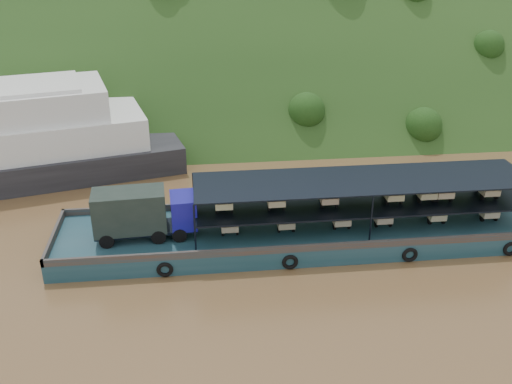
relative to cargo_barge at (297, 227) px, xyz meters
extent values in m
plane|color=brown|center=(-0.72, -1.31, -1.16)|extent=(160.00, 160.00, 0.00)
cube|color=#193312|center=(-0.72, 34.69, -1.16)|extent=(140.00, 39.60, 39.60)
cube|color=#123640|center=(0.91, 0.05, -0.56)|extent=(35.00, 7.00, 1.20)
cube|color=#592D19|center=(0.91, 3.45, 0.29)|extent=(35.00, 0.20, 0.50)
cube|color=#592D19|center=(0.91, -3.35, 0.29)|extent=(35.00, 0.20, 0.50)
cube|color=#592D19|center=(-16.49, 0.05, 0.29)|extent=(0.20, 7.00, 0.50)
torus|color=black|center=(-9.09, -3.50, -0.61)|extent=(1.06, 0.26, 1.06)
torus|color=black|center=(-1.09, -3.50, -0.61)|extent=(1.06, 0.26, 1.06)
torus|color=black|center=(6.91, -3.50, -0.61)|extent=(1.06, 0.26, 1.06)
torus|color=black|center=(13.91, -3.50, -0.61)|extent=(1.06, 0.26, 1.06)
cylinder|color=black|center=(-12.81, -1.45, 0.53)|extent=(1.00, 0.40, 0.98)
cylinder|color=black|center=(-12.94, 0.59, 0.53)|extent=(1.00, 0.40, 0.98)
cylinder|color=black|center=(-9.49, -1.25, 0.53)|extent=(1.00, 0.40, 0.98)
cylinder|color=black|center=(-9.62, 0.80, 0.53)|extent=(1.00, 0.40, 0.98)
cylinder|color=black|center=(-8.13, -1.16, 0.53)|extent=(1.00, 0.40, 0.98)
cylinder|color=black|center=(-8.26, 0.88, 0.53)|extent=(1.00, 0.40, 0.98)
cube|color=black|center=(-10.34, -0.27, 0.68)|extent=(6.77, 2.56, 0.20)
cube|color=#17148D|center=(-7.80, -0.12, 1.80)|extent=(1.80, 2.44, 2.15)
cube|color=black|center=(-6.97, -0.06, 2.19)|extent=(0.18, 1.95, 0.88)
cube|color=black|center=(-11.31, -0.33, 2.10)|extent=(4.83, 2.63, 2.74)
cube|color=black|center=(4.41, 0.05, 1.70)|extent=(23.00, 5.00, 0.12)
cube|color=black|center=(4.41, 0.05, 3.34)|extent=(23.00, 5.00, 0.08)
cylinder|color=black|center=(-7.09, -2.45, 1.69)|extent=(0.12, 0.12, 3.30)
cylinder|color=black|center=(-7.09, 2.55, 1.69)|extent=(0.12, 0.12, 3.30)
cylinder|color=black|center=(4.41, -2.45, 1.69)|extent=(0.12, 0.12, 3.30)
cylinder|color=black|center=(4.41, 2.55, 1.69)|extent=(0.12, 0.12, 3.30)
cylinder|color=black|center=(15.91, 2.55, 1.69)|extent=(0.12, 0.12, 3.30)
cylinder|color=black|center=(-4.77, 1.10, 0.30)|extent=(0.12, 0.52, 0.52)
cylinder|color=black|center=(-5.27, -0.70, 0.30)|extent=(0.14, 0.52, 0.52)
cylinder|color=black|center=(-4.27, -0.70, 0.30)|extent=(0.14, 0.52, 0.52)
cube|color=beige|center=(-4.77, -0.35, 0.64)|extent=(1.15, 1.50, 0.44)
cube|color=red|center=(-4.77, 0.80, 0.82)|extent=(0.55, 0.80, 0.80)
cube|color=red|center=(-4.77, 0.60, 1.32)|extent=(0.50, 0.10, 0.10)
cylinder|color=black|center=(-0.92, 1.10, 0.30)|extent=(0.12, 0.52, 0.52)
cylinder|color=black|center=(-1.42, -0.70, 0.30)|extent=(0.14, 0.52, 0.52)
cylinder|color=black|center=(-0.42, -0.70, 0.30)|extent=(0.14, 0.52, 0.52)
cube|color=#C2B289|center=(-0.92, -0.35, 0.64)|extent=(1.15, 1.50, 0.44)
cube|color=red|center=(-0.92, 0.80, 0.82)|extent=(0.55, 0.80, 0.80)
cube|color=red|center=(-0.92, 0.60, 1.32)|extent=(0.50, 0.10, 0.10)
cylinder|color=black|center=(2.95, 1.10, 0.30)|extent=(0.12, 0.52, 0.52)
cylinder|color=black|center=(2.45, -0.70, 0.30)|extent=(0.14, 0.52, 0.52)
cylinder|color=black|center=(3.45, -0.70, 0.30)|extent=(0.14, 0.52, 0.52)
cube|color=beige|center=(2.95, -0.35, 0.64)|extent=(1.15, 1.50, 0.44)
cube|color=#AD120B|center=(2.95, 0.80, 0.82)|extent=(0.55, 0.80, 0.80)
cube|color=#AD120B|center=(2.95, 0.60, 1.32)|extent=(0.50, 0.10, 0.10)
cylinder|color=black|center=(5.90, 1.10, 0.30)|extent=(0.12, 0.52, 0.52)
cylinder|color=black|center=(5.40, -0.70, 0.30)|extent=(0.14, 0.52, 0.52)
cylinder|color=black|center=(6.40, -0.70, 0.30)|extent=(0.14, 0.52, 0.52)
cube|color=beige|center=(5.90, -0.35, 0.64)|extent=(1.15, 1.50, 0.44)
cube|color=#B0220B|center=(5.90, 0.80, 0.82)|extent=(0.55, 0.80, 0.80)
cube|color=#B0220B|center=(5.90, 0.60, 1.32)|extent=(0.50, 0.10, 0.10)
cylinder|color=black|center=(9.75, 1.10, 0.30)|extent=(0.12, 0.52, 0.52)
cylinder|color=black|center=(9.25, -0.70, 0.30)|extent=(0.14, 0.52, 0.52)
cylinder|color=black|center=(10.25, -0.70, 0.30)|extent=(0.14, 0.52, 0.52)
cube|color=beige|center=(9.75, -0.35, 0.64)|extent=(1.15, 1.50, 0.44)
cube|color=red|center=(9.75, 0.80, 0.82)|extent=(0.55, 0.80, 0.80)
cube|color=red|center=(9.75, 0.60, 1.32)|extent=(0.50, 0.10, 0.10)
cylinder|color=black|center=(13.62, 1.10, 0.30)|extent=(0.12, 0.52, 0.52)
cylinder|color=black|center=(13.12, -0.70, 0.30)|extent=(0.14, 0.52, 0.52)
cylinder|color=black|center=(14.12, -0.70, 0.30)|extent=(0.14, 0.52, 0.52)
cube|color=beige|center=(13.62, -0.35, 0.64)|extent=(1.15, 1.50, 0.44)
cube|color=#B60C0E|center=(13.62, 0.80, 0.82)|extent=(0.55, 0.80, 0.80)
cube|color=#B60C0E|center=(13.62, 0.60, 1.32)|extent=(0.50, 0.10, 0.10)
cylinder|color=black|center=(-5.12, 1.10, 2.02)|extent=(0.12, 0.52, 0.52)
cylinder|color=black|center=(-5.62, -0.70, 2.02)|extent=(0.14, 0.52, 0.52)
cylinder|color=black|center=(-4.62, -0.70, 2.02)|extent=(0.14, 0.52, 0.52)
cube|color=beige|center=(-5.12, -0.35, 2.36)|extent=(1.15, 1.50, 0.44)
cube|color=beige|center=(-5.12, 0.80, 2.54)|extent=(0.55, 0.80, 0.80)
cube|color=beige|center=(-5.12, 0.60, 3.04)|extent=(0.50, 0.10, 0.10)
cylinder|color=black|center=(-1.62, 1.10, 2.02)|extent=(0.12, 0.52, 0.52)
cylinder|color=black|center=(-2.12, -0.70, 2.02)|extent=(0.14, 0.52, 0.52)
cylinder|color=black|center=(-1.12, -0.70, 2.02)|extent=(0.14, 0.52, 0.52)
cube|color=beige|center=(-1.62, -0.35, 2.36)|extent=(1.15, 1.50, 0.44)
cube|color=#1A1DA0|center=(-1.62, 0.80, 2.54)|extent=(0.55, 0.80, 0.80)
cube|color=#1A1DA0|center=(-1.62, 0.60, 3.04)|extent=(0.50, 0.10, 0.10)
cylinder|color=black|center=(1.97, 1.10, 2.02)|extent=(0.12, 0.52, 0.52)
cylinder|color=black|center=(1.47, -0.70, 2.02)|extent=(0.14, 0.52, 0.52)
cylinder|color=black|center=(2.47, -0.70, 2.02)|extent=(0.14, 0.52, 0.52)
cube|color=tan|center=(1.97, -0.35, 2.36)|extent=(1.15, 1.50, 0.44)
cube|color=#1A339D|center=(1.97, 0.80, 2.54)|extent=(0.55, 0.80, 0.80)
cube|color=#1A339D|center=(1.97, 0.60, 3.04)|extent=(0.50, 0.10, 0.10)
cylinder|color=black|center=(6.50, 1.10, 2.02)|extent=(0.12, 0.52, 0.52)
cylinder|color=black|center=(6.00, -0.70, 2.02)|extent=(0.14, 0.52, 0.52)
cylinder|color=black|center=(7.00, -0.70, 2.02)|extent=(0.14, 0.52, 0.52)
cube|color=#C9C18E|center=(6.50, -0.35, 2.36)|extent=(1.15, 1.50, 0.44)
cube|color=beige|center=(6.50, 0.80, 2.54)|extent=(0.55, 0.80, 0.80)
cube|color=beige|center=(6.50, 0.60, 3.04)|extent=(0.50, 0.10, 0.10)
cylinder|color=black|center=(10.04, 1.10, 2.02)|extent=(0.12, 0.52, 0.52)
cylinder|color=black|center=(9.54, -0.70, 2.02)|extent=(0.14, 0.52, 0.52)
cylinder|color=black|center=(10.54, -0.70, 2.02)|extent=(0.14, 0.52, 0.52)
cube|color=beige|center=(10.04, -0.35, 2.36)|extent=(1.15, 1.50, 0.44)
cube|color=red|center=(10.04, 0.80, 2.54)|extent=(0.55, 0.80, 0.80)
cube|color=red|center=(10.04, 0.60, 3.04)|extent=(0.50, 0.10, 0.10)
cylinder|color=black|center=(13.33, 1.10, 2.02)|extent=(0.12, 0.52, 0.52)
cylinder|color=black|center=(12.83, -0.70, 2.02)|extent=(0.14, 0.52, 0.52)
cylinder|color=black|center=(13.83, -0.70, 2.02)|extent=(0.14, 0.52, 0.52)
cube|color=#C7B68C|center=(13.33, -0.35, 2.36)|extent=(1.15, 1.50, 0.44)
cube|color=#1A3E9D|center=(13.33, 0.80, 2.54)|extent=(0.55, 0.80, 0.80)
cube|color=#1A3E9D|center=(13.33, 0.60, 3.04)|extent=(0.50, 0.10, 0.10)
cylinder|color=black|center=(8.82, 1.10, 2.02)|extent=(0.12, 0.52, 0.52)
cylinder|color=black|center=(8.32, -0.70, 2.02)|extent=(0.14, 0.52, 0.52)
cylinder|color=black|center=(9.32, -0.70, 2.02)|extent=(0.14, 0.52, 0.52)
cube|color=#C9C18E|center=(8.82, -0.35, 2.36)|extent=(1.15, 1.50, 0.44)
cube|color=beige|center=(8.82, 0.80, 2.54)|extent=(0.55, 0.80, 0.80)
cube|color=beige|center=(8.82, 0.60, 3.04)|extent=(0.50, 0.10, 0.10)
camera|label=1|loc=(-6.74, -34.31, 19.21)|focal=40.00mm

